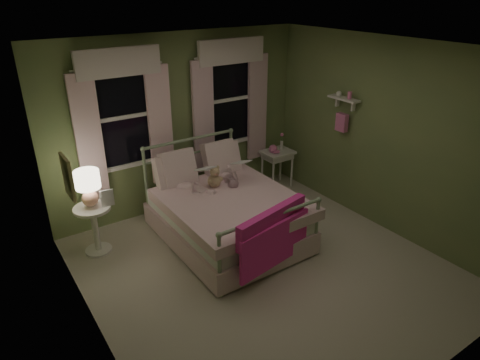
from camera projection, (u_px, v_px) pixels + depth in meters
room_shell at (267, 171)px, 4.71m from camera, size 4.20×4.20×4.20m
bed at (225, 213)px, 5.73m from camera, size 1.58×2.04×1.18m
pink_throw at (273, 232)px, 4.87m from camera, size 1.10×0.34×0.71m
child_left at (190, 167)px, 5.66m from camera, size 0.35×0.30×0.81m
child_right at (226, 160)px, 5.96m from camera, size 0.42×0.37×0.73m
book_left at (199, 174)px, 5.48m from camera, size 0.20×0.12×0.26m
book_right at (235, 167)px, 5.78m from camera, size 0.20×0.12×0.26m
teddy_bear at (214, 178)px, 5.76m from camera, size 0.23×0.19×0.31m
nightstand_left at (94, 223)px, 5.42m from camera, size 0.46×0.46×0.65m
table_lamp at (88, 185)px, 5.19m from camera, size 0.30×0.30×0.47m
book_nightstand at (102, 207)px, 5.31m from camera, size 0.19×0.25×0.02m
nightstand_right at (277, 157)px, 7.13m from camera, size 0.50×0.40×0.64m
pink_toy at (273, 149)px, 7.00m from camera, size 0.14×0.19×0.14m
bud_vase at (282, 141)px, 7.12m from camera, size 0.06×0.06×0.28m
window_left at (124, 113)px, 5.66m from camera, size 1.34×0.13×1.96m
window_right at (231, 95)px, 6.53m from camera, size 1.34×0.13×1.96m
wall_shelf at (343, 111)px, 6.11m from camera, size 0.15×0.50×0.60m
framed_picture at (68, 177)px, 4.08m from camera, size 0.03×0.32×0.42m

